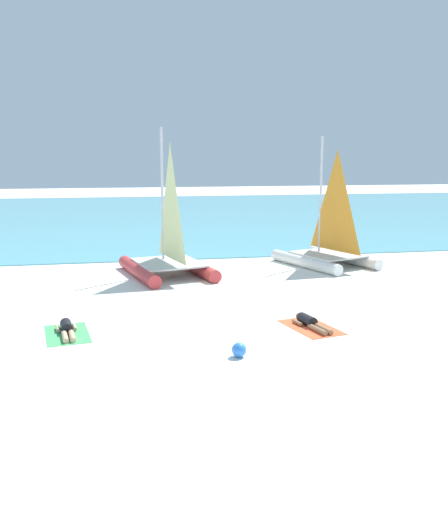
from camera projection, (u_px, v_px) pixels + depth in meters
ground_plane at (202, 262)px, 25.09m from camera, size 120.00×120.00×0.00m
ocean_water at (163, 215)px, 45.11m from camera, size 120.00×40.00×0.05m
sailboat_white at (327, 247)px, 24.24m from camera, size 3.96×4.88×5.50m
sailboat_red at (168, 254)px, 22.21m from camera, size 3.75×4.95×5.78m
towel_left at (67, 334)px, 15.04m from camera, size 1.37×2.04×0.01m
sunbather_left at (67, 329)px, 15.08m from camera, size 0.64×1.57×0.30m
towel_right at (311, 327)px, 15.62m from camera, size 1.51×2.10×0.01m
sunbather_right at (310, 322)px, 15.66m from camera, size 0.75×1.56×0.30m
beach_ball at (239, 350)px, 13.31m from camera, size 0.35×0.35×0.35m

